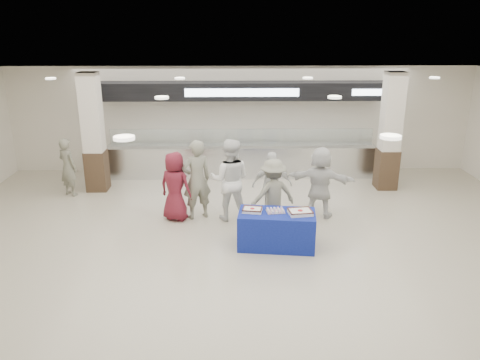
{
  "coord_description": "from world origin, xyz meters",
  "views": [
    {
      "loc": [
        -0.3,
        -8.12,
        4.38
      ],
      "look_at": [
        -0.12,
        1.6,
        1.12
      ],
      "focal_mm": 35.0,
      "sensor_mm": 36.0,
      "label": 1
    }
  ],
  "objects_px": {
    "cupcake_tray": "(276,211)",
    "soldier_a": "(197,180)",
    "civilian_maroon": "(175,186)",
    "soldier_b": "(273,194)",
    "chef_tall": "(230,180)",
    "display_table": "(277,230)",
    "soldier_bg": "(68,167)",
    "civilian_white": "(320,182)",
    "sheet_cake_left": "(252,210)",
    "chef_short": "(272,185)",
    "sheet_cake_right": "(300,212)"
  },
  "relations": [
    {
      "from": "soldier_a",
      "to": "chef_tall",
      "type": "relative_size",
      "value": 0.98
    },
    {
      "from": "soldier_a",
      "to": "chef_short",
      "type": "height_order",
      "value": "soldier_a"
    },
    {
      "from": "civilian_maroon",
      "to": "soldier_b",
      "type": "distance_m",
      "value": 2.28
    },
    {
      "from": "sheet_cake_right",
      "to": "civilian_white",
      "type": "height_order",
      "value": "civilian_white"
    },
    {
      "from": "sheet_cake_right",
      "to": "cupcake_tray",
      "type": "bearing_deg",
      "value": 166.72
    },
    {
      "from": "cupcake_tray",
      "to": "chef_tall",
      "type": "xyz_separation_m",
      "value": [
        -0.93,
        1.43,
        0.18
      ]
    },
    {
      "from": "sheet_cake_right",
      "to": "soldier_a",
      "type": "distance_m",
      "value": 2.73
    },
    {
      "from": "display_table",
      "to": "sheet_cake_right",
      "type": "bearing_deg",
      "value": -2.63
    },
    {
      "from": "sheet_cake_left",
      "to": "chef_tall",
      "type": "bearing_deg",
      "value": 108.19
    },
    {
      "from": "display_table",
      "to": "soldier_a",
      "type": "relative_size",
      "value": 0.82
    },
    {
      "from": "cupcake_tray",
      "to": "soldier_a",
      "type": "bearing_deg",
      "value": 138.31
    },
    {
      "from": "soldier_a",
      "to": "civilian_white",
      "type": "height_order",
      "value": "soldier_a"
    },
    {
      "from": "chef_short",
      "to": "sheet_cake_left",
      "type": "bearing_deg",
      "value": 70.72
    },
    {
      "from": "sheet_cake_right",
      "to": "soldier_bg",
      "type": "height_order",
      "value": "soldier_bg"
    },
    {
      "from": "chef_tall",
      "to": "civilian_white",
      "type": "bearing_deg",
      "value": -171.71
    },
    {
      "from": "sheet_cake_left",
      "to": "soldier_b",
      "type": "bearing_deg",
      "value": 59.67
    },
    {
      "from": "civilian_maroon",
      "to": "civilian_white",
      "type": "bearing_deg",
      "value": -153.03
    },
    {
      "from": "display_table",
      "to": "chef_tall",
      "type": "relative_size",
      "value": 0.8
    },
    {
      "from": "soldier_b",
      "to": "soldier_bg",
      "type": "relative_size",
      "value": 1.04
    },
    {
      "from": "sheet_cake_left",
      "to": "soldier_b",
      "type": "distance_m",
      "value": 0.96
    },
    {
      "from": "soldier_b",
      "to": "civilian_white",
      "type": "xyz_separation_m",
      "value": [
        1.17,
        0.68,
        0.05
      ]
    },
    {
      "from": "sheet_cake_right",
      "to": "cupcake_tray",
      "type": "relative_size",
      "value": 1.28
    },
    {
      "from": "sheet_cake_right",
      "to": "soldier_b",
      "type": "xyz_separation_m",
      "value": [
        -0.47,
        0.98,
        0.01
      ]
    },
    {
      "from": "civilian_maroon",
      "to": "soldier_bg",
      "type": "xyz_separation_m",
      "value": [
        -3.03,
        1.71,
        -0.04
      ]
    },
    {
      "from": "soldier_b",
      "to": "soldier_a",
      "type": "bearing_deg",
      "value": -40.58
    },
    {
      "from": "display_table",
      "to": "cupcake_tray",
      "type": "relative_size",
      "value": 3.94
    },
    {
      "from": "display_table",
      "to": "soldier_bg",
      "type": "bearing_deg",
      "value": 155.76
    },
    {
      "from": "sheet_cake_left",
      "to": "soldier_bg",
      "type": "bearing_deg",
      "value": 146.91
    },
    {
      "from": "sheet_cake_right",
      "to": "soldier_b",
      "type": "relative_size",
      "value": 0.31
    },
    {
      "from": "chef_short",
      "to": "soldier_a",
      "type": "bearing_deg",
      "value": 1.3
    },
    {
      "from": "civilian_maroon",
      "to": "civilian_white",
      "type": "relative_size",
      "value": 0.95
    },
    {
      "from": "cupcake_tray",
      "to": "chef_short",
      "type": "xyz_separation_m",
      "value": [
        0.06,
        1.56,
        0.02
      ]
    },
    {
      "from": "sheet_cake_left",
      "to": "soldier_bg",
      "type": "relative_size",
      "value": 0.28
    },
    {
      "from": "soldier_a",
      "to": "chef_short",
      "type": "relative_size",
      "value": 1.19
    },
    {
      "from": "cupcake_tray",
      "to": "soldier_a",
      "type": "height_order",
      "value": "soldier_a"
    },
    {
      "from": "sheet_cake_right",
      "to": "soldier_b",
      "type": "distance_m",
      "value": 1.09
    },
    {
      "from": "civilian_white",
      "to": "sheet_cake_left",
      "type": "bearing_deg",
      "value": 59.6
    },
    {
      "from": "cupcake_tray",
      "to": "soldier_b",
      "type": "relative_size",
      "value": 0.24
    },
    {
      "from": "display_table",
      "to": "soldier_bg",
      "type": "xyz_separation_m",
      "value": [
        -5.25,
        3.17,
        0.4
      ]
    },
    {
      "from": "civilian_white",
      "to": "chef_tall",
      "type": "bearing_deg",
      "value": 20.21
    },
    {
      "from": "chef_tall",
      "to": "civilian_white",
      "type": "height_order",
      "value": "chef_tall"
    },
    {
      "from": "soldier_bg",
      "to": "soldier_b",
      "type": "bearing_deg",
      "value": -171.34
    },
    {
      "from": "display_table",
      "to": "chef_tall",
      "type": "height_order",
      "value": "chef_tall"
    },
    {
      "from": "sheet_cake_right",
      "to": "chef_short",
      "type": "bearing_deg",
      "value": 104.32
    },
    {
      "from": "sheet_cake_left",
      "to": "civilian_white",
      "type": "relative_size",
      "value": 0.25
    },
    {
      "from": "soldier_a",
      "to": "sheet_cake_right",
      "type": "bearing_deg",
      "value": 120.38
    },
    {
      "from": "sheet_cake_left",
      "to": "cupcake_tray",
      "type": "bearing_deg",
      "value": -4.31
    },
    {
      "from": "display_table",
      "to": "civilian_maroon",
      "type": "relative_size",
      "value": 0.95
    },
    {
      "from": "soldier_a",
      "to": "chef_short",
      "type": "bearing_deg",
      "value": 158.47
    },
    {
      "from": "civilian_maroon",
      "to": "soldier_bg",
      "type": "distance_m",
      "value": 3.48
    }
  ]
}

